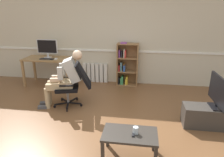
{
  "coord_description": "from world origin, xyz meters",
  "views": [
    {
      "loc": [
        0.73,
        -2.96,
        2.01
      ],
      "look_at": [
        0.15,
        0.85,
        0.7
      ],
      "focal_mm": 32.67,
      "sensor_mm": 36.0,
      "label": 1
    }
  ],
  "objects_px": {
    "office_chair": "(75,83)",
    "tv_stand": "(214,117)",
    "computer_desk": "(49,62)",
    "spare_remote": "(134,133)",
    "radiator": "(95,73)",
    "bookshelf": "(126,65)",
    "tv_screen": "(219,92)",
    "imac_monitor": "(47,47)",
    "person_seated": "(65,77)",
    "drinking_glass": "(136,130)",
    "coffee_table": "(130,137)",
    "keyboard": "(47,59)",
    "computer_mouse": "(56,59)"
  },
  "relations": [
    {
      "from": "tv_stand",
      "to": "coffee_table",
      "type": "distance_m",
      "value": 1.78
    },
    {
      "from": "imac_monitor",
      "to": "person_seated",
      "type": "height_order",
      "value": "imac_monitor"
    },
    {
      "from": "drinking_glass",
      "to": "computer_desk",
      "type": "bearing_deg",
      "value": 132.84
    },
    {
      "from": "imac_monitor",
      "to": "bookshelf",
      "type": "xyz_separation_m",
      "value": [
        2.15,
        0.21,
        -0.49
      ]
    },
    {
      "from": "bookshelf",
      "to": "spare_remote",
      "type": "xyz_separation_m",
      "value": [
        0.36,
        -2.99,
        -0.16
      ]
    },
    {
      "from": "radiator",
      "to": "spare_remote",
      "type": "xyz_separation_m",
      "value": [
        1.26,
        -3.08,
        0.12
      ]
    },
    {
      "from": "person_seated",
      "to": "radiator",
      "type": "bearing_deg",
      "value": 156.18
    },
    {
      "from": "spare_remote",
      "to": "computer_desk",
      "type": "bearing_deg",
      "value": -43.83
    },
    {
      "from": "bookshelf",
      "to": "person_seated",
      "type": "xyz_separation_m",
      "value": [
        -1.17,
        -1.52,
        0.1
      ]
    },
    {
      "from": "computer_desk",
      "to": "computer_mouse",
      "type": "xyz_separation_m",
      "value": [
        0.27,
        -0.12,
        0.12
      ]
    },
    {
      "from": "tv_stand",
      "to": "coffee_table",
      "type": "relative_size",
      "value": 1.42
    },
    {
      "from": "computer_mouse",
      "to": "tv_screen",
      "type": "bearing_deg",
      "value": -23.18
    },
    {
      "from": "imac_monitor",
      "to": "office_chair",
      "type": "distance_m",
      "value": 1.79
    },
    {
      "from": "computer_desk",
      "to": "person_seated",
      "type": "height_order",
      "value": "person_seated"
    },
    {
      "from": "drinking_glass",
      "to": "radiator",
      "type": "bearing_deg",
      "value": 112.76
    },
    {
      "from": "computer_desk",
      "to": "tv_stand",
      "type": "height_order",
      "value": "computer_desk"
    },
    {
      "from": "radiator",
      "to": "person_seated",
      "type": "relative_size",
      "value": 0.58
    },
    {
      "from": "radiator",
      "to": "person_seated",
      "type": "xyz_separation_m",
      "value": [
        -0.27,
        -1.62,
        0.38
      ]
    },
    {
      "from": "imac_monitor",
      "to": "tv_screen",
      "type": "bearing_deg",
      "value": -23.95
    },
    {
      "from": "bookshelf",
      "to": "computer_desk",
      "type": "bearing_deg",
      "value": -172.13
    },
    {
      "from": "bookshelf",
      "to": "coffee_table",
      "type": "height_order",
      "value": "bookshelf"
    },
    {
      "from": "radiator",
      "to": "computer_desk",
      "type": "bearing_deg",
      "value": -161.93
    },
    {
      "from": "bookshelf",
      "to": "spare_remote",
      "type": "height_order",
      "value": "bookshelf"
    },
    {
      "from": "computer_mouse",
      "to": "tv_stand",
      "type": "height_order",
      "value": "computer_mouse"
    },
    {
      "from": "computer_desk",
      "to": "imac_monitor",
      "type": "bearing_deg",
      "value": 122.28
    },
    {
      "from": "radiator",
      "to": "tv_stand",
      "type": "relative_size",
      "value": 0.66
    },
    {
      "from": "person_seated",
      "to": "tv_screen",
      "type": "height_order",
      "value": "person_seated"
    },
    {
      "from": "office_chair",
      "to": "drinking_glass",
      "type": "distance_m",
      "value": 2.02
    },
    {
      "from": "computer_desk",
      "to": "office_chair",
      "type": "xyz_separation_m",
      "value": [
        1.12,
        -1.18,
        -0.13
      ]
    },
    {
      "from": "person_seated",
      "to": "tv_stand",
      "type": "distance_m",
      "value": 2.98
    },
    {
      "from": "tv_stand",
      "to": "tv_screen",
      "type": "distance_m",
      "value": 0.48
    },
    {
      "from": "drinking_glass",
      "to": "tv_screen",
      "type": "bearing_deg",
      "value": 36.82
    },
    {
      "from": "tv_screen",
      "to": "drinking_glass",
      "type": "distance_m",
      "value": 1.72
    },
    {
      "from": "keyboard",
      "to": "tv_screen",
      "type": "xyz_separation_m",
      "value": [
        3.83,
        -1.51,
        -0.09
      ]
    },
    {
      "from": "keyboard",
      "to": "spare_remote",
      "type": "bearing_deg",
      "value": -46.35
    },
    {
      "from": "tv_screen",
      "to": "drinking_glass",
      "type": "height_order",
      "value": "tv_screen"
    },
    {
      "from": "office_chair",
      "to": "tv_stand",
      "type": "bearing_deg",
      "value": 65.76
    },
    {
      "from": "keyboard",
      "to": "person_seated",
      "type": "xyz_separation_m",
      "value": [
        0.91,
        -1.09,
        -0.11
      ]
    },
    {
      "from": "tv_screen",
      "to": "coffee_table",
      "type": "bearing_deg",
      "value": 123.48
    },
    {
      "from": "radiator",
      "to": "coffee_table",
      "type": "xyz_separation_m",
      "value": [
        1.21,
        -3.07,
        0.06
      ]
    },
    {
      "from": "computer_desk",
      "to": "spare_remote",
      "type": "height_order",
      "value": "computer_desk"
    },
    {
      "from": "computer_desk",
      "to": "bookshelf",
      "type": "distance_m",
      "value": 2.12
    },
    {
      "from": "imac_monitor",
      "to": "spare_remote",
      "type": "relative_size",
      "value": 3.84
    },
    {
      "from": "coffee_table",
      "to": "drinking_glass",
      "type": "height_order",
      "value": "drinking_glass"
    },
    {
      "from": "keyboard",
      "to": "imac_monitor",
      "type": "bearing_deg",
      "value": 107.73
    },
    {
      "from": "keyboard",
      "to": "drinking_glass",
      "type": "xyz_separation_m",
      "value": [
        2.46,
        -2.54,
        -0.33
      ]
    },
    {
      "from": "computer_desk",
      "to": "spare_remote",
      "type": "distance_m",
      "value": 3.66
    },
    {
      "from": "imac_monitor",
      "to": "coffee_table",
      "type": "relative_size",
      "value": 0.76
    },
    {
      "from": "radiator",
      "to": "coffee_table",
      "type": "bearing_deg",
      "value": -68.5
    },
    {
      "from": "computer_desk",
      "to": "tv_screen",
      "type": "height_order",
      "value": "tv_screen"
    }
  ]
}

